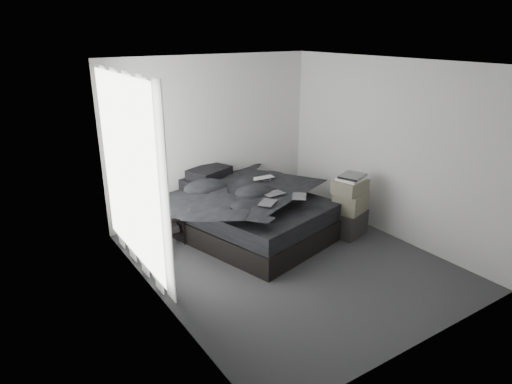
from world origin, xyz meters
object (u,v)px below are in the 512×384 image
laptop (265,174)px  bed (249,224)px  box_lower (348,222)px  side_stand (172,224)px

laptop → bed: bearing=-154.5°
laptop → box_lower: (0.86, -1.00, -0.66)m
bed → laptop: bearing=7.5°
side_stand → box_lower: (2.35, -1.17, -0.11)m
bed → side_stand: size_ratio=3.80×
bed → side_stand: side_stand is taller
bed → box_lower: size_ratio=4.49×
side_stand → bed: bearing=-17.0°
box_lower → side_stand: bearing=153.5°
side_stand → box_lower: bearing=-26.5°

